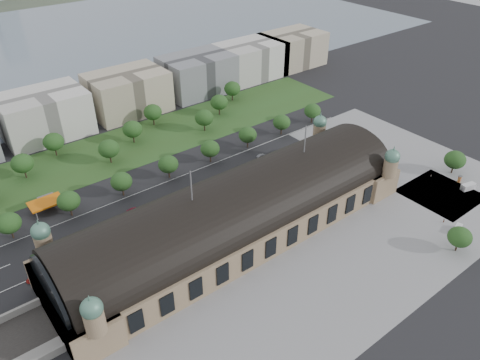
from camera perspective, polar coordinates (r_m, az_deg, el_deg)
ground at (r=190.02m, az=-0.34°, el=-6.54°), size 900.00×900.00×0.00m
station at (r=183.62m, az=-0.35°, el=-4.07°), size 150.00×48.40×44.30m
plaza_south at (r=172.47m, az=11.61°, el=-12.47°), size 190.00×48.00×0.12m
plaza_east at (r=255.12m, az=18.30°, el=2.96°), size 56.00×100.00×0.12m
road_slab at (r=207.79m, az=-11.20°, el=-3.31°), size 260.00×26.00×0.10m
grass_belt at (r=252.64m, az=-16.17°, el=3.04°), size 300.00×45.00×0.10m
petrol_station at (r=219.22m, az=-22.49°, el=-2.41°), size 14.00×13.00×5.05m
lake at (r=440.30m, az=-25.64°, el=14.05°), size 700.00×320.00×0.08m
office_3 at (r=278.12m, az=-22.76°, el=7.36°), size 45.00×32.00×24.00m
office_4 at (r=292.86m, az=-13.52°, el=10.33°), size 45.00×32.00×24.00m
office_5 at (r=314.94m, az=-5.23°, el=12.73°), size 45.00×32.00×24.00m
office_6 at (r=339.90m, az=1.30°, el=14.41°), size 45.00×32.00×24.00m
office_7 at (r=365.33m, az=6.35°, el=15.58°), size 45.00×32.00×24.00m
tree_row_2 at (r=204.38m, az=-26.37°, el=-4.74°), size 9.60×9.60×11.52m
tree_row_3 at (r=207.78m, az=-20.17°, el=-2.42°), size 9.60×9.60×11.52m
tree_row_4 at (r=213.84m, az=-14.26°, el=-0.18°), size 9.60×9.60×11.52m
tree_row_5 at (r=222.33m, az=-8.75°, el=1.92°), size 9.60×9.60×11.52m
tree_row_6 at (r=233.00m, az=-3.67°, el=3.83°), size 9.60×9.60×11.52m
tree_row_7 at (r=245.55m, az=0.94°, el=5.53°), size 9.60×9.60×11.52m
tree_row_8 at (r=259.72m, az=5.10°, el=7.02°), size 9.60×9.60×11.52m
tree_row_9 at (r=275.26m, az=8.83°, el=8.33°), size 9.60×9.60×11.52m
tree_belt_4 at (r=241.89m, az=-25.01°, el=1.86°), size 10.40×10.40×12.48m
tree_belt_5 at (r=255.75m, az=-21.78°, el=4.36°), size 10.40×10.40×12.48m
tree_belt_6 at (r=240.24m, az=-15.70°, el=3.70°), size 10.40×10.40×12.48m
tree_belt_7 at (r=256.45m, az=-12.99°, el=6.06°), size 10.40×10.40×12.48m
tree_belt_8 at (r=273.56m, az=-10.59°, el=8.13°), size 10.40×10.40×12.48m
tree_belt_9 at (r=263.26m, az=-4.40°, el=7.58°), size 10.40×10.40×12.48m
tree_belt_10 at (r=282.00m, az=-2.56°, el=9.46°), size 10.40×10.40×12.48m
tree_belt_11 at (r=301.26m, az=-0.94°, el=11.09°), size 10.40×10.40×12.48m
tree_plaza_ne at (r=245.73m, az=24.74°, el=2.25°), size 10.00×10.00×11.69m
tree_plaza_s at (r=196.26m, az=25.22°, el=-6.31°), size 9.00×9.00×10.64m
traffic_car_2 at (r=195.27m, az=-20.93°, el=-7.64°), size 5.86×3.22×1.55m
traffic_car_3 at (r=206.57m, az=-13.00°, el=-3.56°), size 5.26×2.66×1.46m
traffic_car_5 at (r=239.99m, az=2.58°, el=2.98°), size 4.92×1.92×1.60m
parked_car_0 at (r=188.38m, az=-19.02°, el=-8.91°), size 4.33×3.84×1.42m
parked_car_1 at (r=186.10m, az=-23.97°, el=-10.84°), size 5.81×5.07×1.49m
parked_car_2 at (r=184.89m, az=-22.65°, el=-10.77°), size 5.68×5.02×1.58m
parked_car_3 at (r=189.76m, az=-14.26°, el=-7.57°), size 4.57×3.72×1.46m
parked_car_4 at (r=187.12m, az=-16.10°, el=-8.57°), size 4.87×4.38×1.61m
parked_car_5 at (r=193.17m, az=-10.23°, el=-6.09°), size 6.42×5.00×1.62m
parked_car_6 at (r=196.58m, az=-8.50°, el=-5.09°), size 6.08×4.93×1.65m
bus_west at (r=209.85m, az=-4.92°, el=-1.73°), size 12.49×3.62×3.44m
bus_mid at (r=209.01m, az=-3.64°, el=-1.79°), size 13.36×3.34×3.71m
bus_east at (r=220.63m, az=1.28°, el=0.28°), size 11.34×2.97×3.14m
van_east at (r=238.52m, az=26.00°, el=-0.77°), size 7.27×4.32×2.95m
van_south at (r=209.74m, az=24.98°, el=-5.46°), size 5.90×3.54×2.39m
advertising_column at (r=242.34m, az=25.20°, el=0.13°), size 1.87×1.87×3.54m
pedestrian_1 at (r=212.54m, az=23.59°, el=-4.58°), size 0.73×0.83×1.92m
pedestrian_2 at (r=241.49m, az=22.26°, el=0.49°), size 0.46×0.79×1.62m
pedestrian_4 at (r=204.09m, az=25.38°, el=-6.82°), size 1.01×1.33×1.89m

